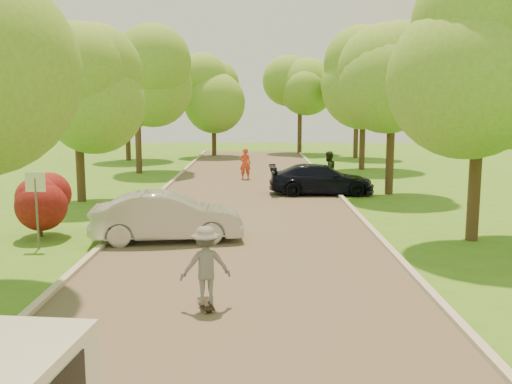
{
  "coord_description": "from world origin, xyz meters",
  "views": [
    {
      "loc": [
        0.32,
        -11.67,
        4.01
      ],
      "look_at": [
        0.34,
        6.07,
        1.3
      ],
      "focal_mm": 40.0,
      "sensor_mm": 36.0,
      "label": 1
    }
  ],
  "objects_px": {
    "street_sign": "(36,194)",
    "longboard": "(206,304)",
    "skateboarder": "(206,265)",
    "person_striped": "(245,164)",
    "silver_sedan": "(167,217)",
    "dark_sedan": "(321,179)",
    "person_olive": "(328,171)"
  },
  "relations": [
    {
      "from": "street_sign",
      "to": "person_striped",
      "type": "height_order",
      "value": "street_sign"
    },
    {
      "from": "skateboarder",
      "to": "street_sign",
      "type": "bearing_deg",
      "value": -58.0
    },
    {
      "from": "street_sign",
      "to": "person_striped",
      "type": "relative_size",
      "value": 1.27
    },
    {
      "from": "street_sign",
      "to": "person_olive",
      "type": "xyz_separation_m",
      "value": [
        9.6,
        11.36,
        -0.64
      ]
    },
    {
      "from": "dark_sedan",
      "to": "person_striped",
      "type": "bearing_deg",
      "value": 33.71
    },
    {
      "from": "street_sign",
      "to": "longboard",
      "type": "xyz_separation_m",
      "value": [
        5.13,
        -4.79,
        -1.48
      ]
    },
    {
      "from": "silver_sedan",
      "to": "person_striped",
      "type": "height_order",
      "value": "person_striped"
    },
    {
      "from": "longboard",
      "to": "person_striped",
      "type": "height_order",
      "value": "person_striped"
    },
    {
      "from": "dark_sedan",
      "to": "silver_sedan",
      "type": "bearing_deg",
      "value": 147.82
    },
    {
      "from": "silver_sedan",
      "to": "dark_sedan",
      "type": "height_order",
      "value": "silver_sedan"
    },
    {
      "from": "skateboarder",
      "to": "person_striped",
      "type": "xyz_separation_m",
      "value": [
        0.42,
        19.96,
        -0.03
      ]
    },
    {
      "from": "dark_sedan",
      "to": "longboard",
      "type": "bearing_deg",
      "value": 164.66
    },
    {
      "from": "silver_sedan",
      "to": "street_sign",
      "type": "bearing_deg",
      "value": 97.52
    },
    {
      "from": "skateboarder",
      "to": "silver_sedan",
      "type": "bearing_deg",
      "value": -89.02
    },
    {
      "from": "street_sign",
      "to": "person_striped",
      "type": "bearing_deg",
      "value": 69.89
    },
    {
      "from": "dark_sedan",
      "to": "person_olive",
      "type": "relative_size",
      "value": 2.57
    },
    {
      "from": "silver_sedan",
      "to": "person_striped",
      "type": "bearing_deg",
      "value": -15.45
    },
    {
      "from": "silver_sedan",
      "to": "person_striped",
      "type": "distance_m",
      "value": 14.4
    },
    {
      "from": "silver_sedan",
      "to": "dark_sedan",
      "type": "bearing_deg",
      "value": -39.2
    },
    {
      "from": "street_sign",
      "to": "skateboarder",
      "type": "distance_m",
      "value": 7.05
    },
    {
      "from": "longboard",
      "to": "street_sign",
      "type": "bearing_deg",
      "value": -58.0
    },
    {
      "from": "longboard",
      "to": "skateboarder",
      "type": "xyz_separation_m",
      "value": [
        0.0,
        0.0,
        0.8
      ]
    },
    {
      "from": "skateboarder",
      "to": "person_striped",
      "type": "distance_m",
      "value": 19.96
    },
    {
      "from": "dark_sedan",
      "to": "skateboarder",
      "type": "height_order",
      "value": "skateboarder"
    },
    {
      "from": "street_sign",
      "to": "longboard",
      "type": "bearing_deg",
      "value": -43.01
    },
    {
      "from": "silver_sedan",
      "to": "person_striped",
      "type": "relative_size",
      "value": 2.59
    },
    {
      "from": "street_sign",
      "to": "silver_sedan",
      "type": "xyz_separation_m",
      "value": [
        3.5,
        0.92,
        -0.83
      ]
    },
    {
      "from": "dark_sedan",
      "to": "person_striped",
      "type": "relative_size",
      "value": 2.77
    },
    {
      "from": "skateboarder",
      "to": "person_striped",
      "type": "bearing_deg",
      "value": -106.19
    },
    {
      "from": "person_striped",
      "to": "dark_sedan",
      "type": "bearing_deg",
      "value": 118.77
    },
    {
      "from": "street_sign",
      "to": "person_olive",
      "type": "relative_size",
      "value": 1.18
    },
    {
      "from": "silver_sedan",
      "to": "skateboarder",
      "type": "distance_m",
      "value": 5.94
    }
  ]
}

